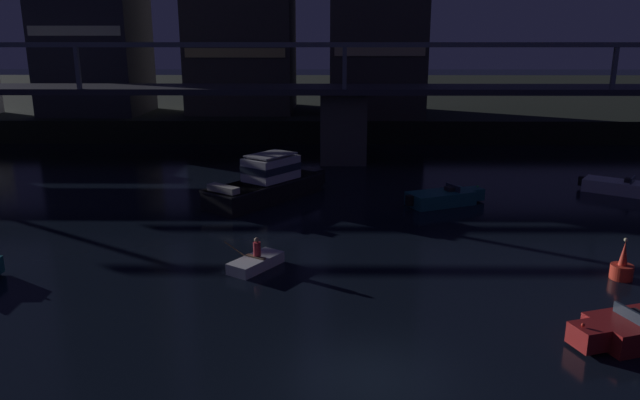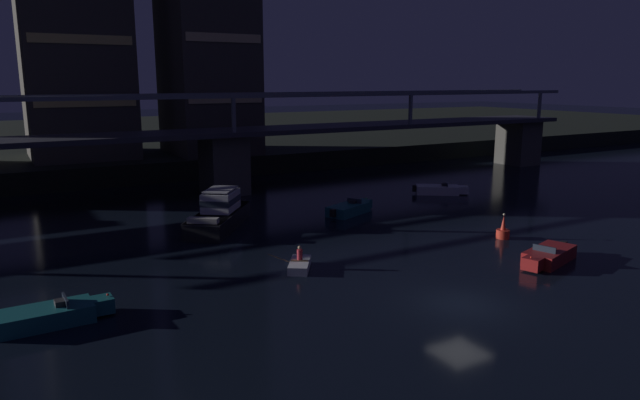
{
  "view_description": "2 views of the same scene",
  "coord_description": "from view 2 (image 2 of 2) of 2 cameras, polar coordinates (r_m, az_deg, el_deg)",
  "views": [
    {
      "loc": [
        -1.27,
        -15.15,
        9.4
      ],
      "look_at": [
        -1.61,
        13.04,
        1.85
      ],
      "focal_mm": 33.19,
      "sensor_mm": 36.0,
      "label": 1
    },
    {
      "loc": [
        -18.83,
        -19.47,
        10.6
      ],
      "look_at": [
        -0.01,
        13.81,
        2.66
      ],
      "focal_mm": 32.49,
      "sensor_mm": 36.0,
      "label": 2
    }
  ],
  "objects": [
    {
      "name": "ground_plane",
      "position": [
        29.09,
        13.75,
        -9.99
      ],
      "size": [
        400.0,
        400.0,
        0.0
      ],
      "primitive_type": "plane",
      "color": "black"
    },
    {
      "name": "far_riverbank",
      "position": [
        102.02,
        -18.81,
        5.77
      ],
      "size": [
        240.0,
        80.0,
        2.2
      ],
      "primitive_type": "cube",
      "color": "black",
      "rests_on": "ground"
    },
    {
      "name": "river_bridge",
      "position": [
        55.46,
        -9.49,
        5.19
      ],
      "size": [
        85.15,
        6.4,
        9.38
      ],
      "color": "#4C4944",
      "rests_on": "ground"
    },
    {
      "name": "tower_west_tall",
      "position": [
        70.17,
        -23.33,
        16.71
      ],
      "size": [
        10.62,
        12.15,
        31.52
      ],
      "color": "#423D38",
      "rests_on": "far_riverbank"
    },
    {
      "name": "tower_central",
      "position": [
        70.06,
        -11.22,
        17.86
      ],
      "size": [
        9.05,
        11.57,
        32.57
      ],
      "color": "#423D38",
      "rests_on": "far_riverbank"
    },
    {
      "name": "cabin_cruiser_near_left",
      "position": [
        43.05,
        -9.82,
        -1.26
      ],
      "size": [
        7.17,
        8.52,
        2.79
      ],
      "color": "black",
      "rests_on": "ground"
    },
    {
      "name": "speedboat_near_center",
      "position": [
        36.89,
        21.53,
        -5.14
      ],
      "size": [
        5.15,
        2.9,
        1.16
      ],
      "color": "maroon",
      "rests_on": "ground"
    },
    {
      "name": "speedboat_near_right",
      "position": [
        28.64,
        -24.95,
        -10.25
      ],
      "size": [
        5.21,
        1.95,
        1.16
      ],
      "color": "#196066",
      "rests_on": "ground"
    },
    {
      "name": "speedboat_mid_left",
      "position": [
        55.97,
        11.69,
        1.0
      ],
      "size": [
        4.74,
        3.91,
        1.16
      ],
      "color": "silver",
      "rests_on": "ground"
    },
    {
      "name": "speedboat_mid_center",
      "position": [
        46.75,
        2.96,
        -0.86
      ],
      "size": [
        5.02,
        3.22,
        1.16
      ],
      "color": "#196066",
      "rests_on": "ground"
    },
    {
      "name": "channel_buoy",
      "position": [
        41.39,
        17.58,
        -2.98
      ],
      "size": [
        0.9,
        0.9,
        1.76
      ],
      "color": "red",
      "rests_on": "ground"
    },
    {
      "name": "dinghy_with_paddler",
      "position": [
        33.24,
        -2.02,
        -6.37
      ],
      "size": [
        2.7,
        2.77,
        1.36
      ],
      "color": "silver",
      "rests_on": "ground"
    }
  ]
}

